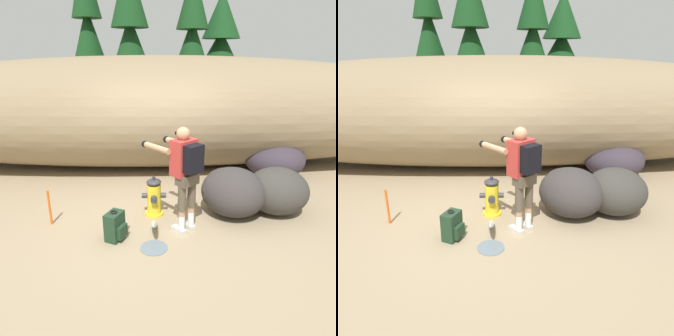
{
  "view_description": "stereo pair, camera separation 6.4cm",
  "coord_description": "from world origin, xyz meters",
  "views": [
    {
      "loc": [
        -0.01,
        -4.65,
        2.63
      ],
      "look_at": [
        0.18,
        0.56,
        0.75
      ],
      "focal_mm": 33.54,
      "sensor_mm": 36.0,
      "label": 1
    },
    {
      "loc": [
        0.05,
        -4.65,
        2.63
      ],
      "look_at": [
        0.18,
        0.56,
        0.75
      ],
      "focal_mm": 33.54,
      "sensor_mm": 36.0,
      "label": 2
    }
  ],
  "objects": [
    {
      "name": "boulder_large",
      "position": [
        2.07,
        0.27,
        0.41
      ],
      "size": [
        1.23,
        1.15,
        0.82
      ],
      "primitive_type": "ellipsoid",
      "rotation": [
        0.0,
        0.0,
        2.96
      ],
      "color": "#373631",
      "rests_on": "ground_plane"
    },
    {
      "name": "ground_plane",
      "position": [
        0.0,
        0.0,
        -0.02
      ],
      "size": [
        56.0,
        56.0,
        0.04
      ],
      "primitive_type": "cube",
      "color": "#998466"
    },
    {
      "name": "utility_worker",
      "position": [
        0.39,
        -0.3,
        1.06
      ],
      "size": [
        0.92,
        0.99,
        1.67
      ],
      "rotation": [
        0.0,
        0.0,
        2.26
      ],
      "color": "beige",
      "rests_on": "ground_plane"
    },
    {
      "name": "pine_tree_center",
      "position": [
        1.46,
        8.96,
        3.21
      ],
      "size": [
        2.02,
        2.02,
        5.88
      ],
      "color": "#47331E",
      "rests_on": "ground_plane"
    },
    {
      "name": "fire_hydrant",
      "position": [
        -0.07,
        0.26,
        0.32
      ],
      "size": [
        0.42,
        0.37,
        0.71
      ],
      "color": "yellow",
      "rests_on": "ground_plane"
    },
    {
      "name": "pine_tree_left",
      "position": [
        -0.98,
        8.32,
        3.19
      ],
      "size": [
        2.2,
        2.2,
        6.07
      ],
      "color": "#47331E",
      "rests_on": "ground_plane"
    },
    {
      "name": "survey_stake",
      "position": [
        -1.76,
        -0.02,
        0.3
      ],
      "size": [
        0.04,
        0.04,
        0.6
      ],
      "primitive_type": "cylinder",
      "color": "#E55914",
      "rests_on": "ground_plane"
    },
    {
      "name": "boulder_outlier",
      "position": [
        1.36,
        1.07,
        0.27
      ],
      "size": [
        1.0,
        0.94,
        0.54
      ],
      "primitive_type": "ellipsoid",
      "rotation": [
        0.0,
        0.0,
        5.87
      ],
      "color": "#3C2F29",
      "rests_on": "ground_plane"
    },
    {
      "name": "spare_backpack",
      "position": [
        -0.65,
        -0.51,
        0.22
      ],
      "size": [
        0.35,
        0.36,
        0.47
      ],
      "rotation": [
        0.0,
        0.0,
        5.85
      ],
      "color": "#1E3823",
      "rests_on": "ground_plane"
    },
    {
      "name": "pine_tree_far_left",
      "position": [
        -2.86,
        9.87,
        3.64
      ],
      "size": [
        1.92,
        1.92,
        6.7
      ],
      "color": "#47331E",
      "rests_on": "ground_plane"
    },
    {
      "name": "boulder_mid",
      "position": [
        1.3,
        0.26,
        0.41
      ],
      "size": [
        1.46,
        1.5,
        0.82
      ],
      "primitive_type": "ellipsoid",
      "rotation": [
        0.0,
        0.0,
        3.56
      ],
      "color": "#353131",
      "rests_on": "ground_plane"
    },
    {
      "name": "boulder_small",
      "position": [
        2.65,
        2.01,
        0.42
      ],
      "size": [
        1.66,
        1.62,
        0.84
      ],
      "primitive_type": "ellipsoid",
      "rotation": [
        0.0,
        0.0,
        5.96
      ],
      "color": "#372F39",
      "rests_on": "ground_plane"
    },
    {
      "name": "hydrant_water_jet",
      "position": [
        -0.07,
        -0.41,
        0.13
      ],
      "size": [
        0.4,
        1.09,
        0.51
      ],
      "color": "silver",
      "rests_on": "ground_plane"
    },
    {
      "name": "dirt_embankment",
      "position": [
        0.0,
        3.06,
        1.32
      ],
      "size": [
        16.87,
        3.2,
        2.64
      ],
      "primitive_type": "ellipsoid",
      "color": "#897556",
      "rests_on": "ground_plane"
    },
    {
      "name": "pine_tree_right",
      "position": [
        2.81,
        9.86,
        2.97
      ],
      "size": [
        2.54,
        2.54,
        5.2
      ],
      "color": "#47331E",
      "rests_on": "ground_plane"
    }
  ]
}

